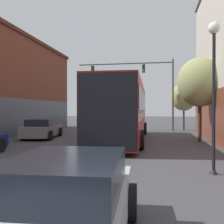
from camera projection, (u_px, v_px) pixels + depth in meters
name	position (u px, v px, depth m)	size (l,w,h in m)	color
lane_center_line	(88.00, 144.00, 15.56)	(0.14, 41.02, 0.01)	silver
bus	(123.00, 109.00, 17.19)	(3.20, 12.90, 3.65)	maroon
hatchback_foreground	(63.00, 209.00, 3.62)	(2.19, 4.29, 1.33)	silver
parked_car_left_near	(89.00, 121.00, 32.27)	(2.32, 4.05, 1.46)	red
parked_car_left_far	(42.00, 129.00, 18.60)	(2.51, 4.55, 1.36)	slate
traffic_signal_gantry	(144.00, 79.00, 25.38)	(9.34, 0.36, 6.85)	#514C47
street_lamp	(214.00, 76.00, 8.15)	(0.37, 0.37, 4.75)	black
street_tree_near	(200.00, 82.00, 16.35)	(2.80, 2.52, 5.28)	#3D2D1E
street_tree_far	(184.00, 97.00, 26.04)	(2.49, 2.25, 4.66)	#3D2D1E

